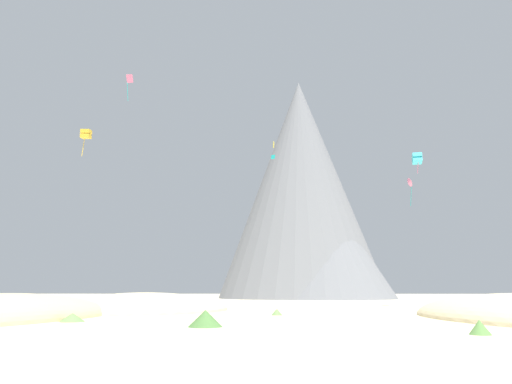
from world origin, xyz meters
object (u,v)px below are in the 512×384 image
Objects in this scene: bush_mid_center at (72,317)px; kite_pink_mid at (409,183)px; bush_near_right at (480,327)px; bush_low_patch at (205,318)px; kite_yellow_mid at (274,145)px; rock_massif at (305,198)px; kite_gold_mid at (86,134)px; bush_near_left at (277,312)px; kite_rainbow_high at (129,81)px; kite_teal_high at (273,157)px; kite_cyan_mid at (417,159)px.

kite_pink_mid is at bearing 46.77° from bush_mid_center.
kite_pink_mid is at bearing 76.92° from bush_near_right.
bush_near_right is 0.51× the size of bush_low_patch.
kite_yellow_mid is (15.64, 33.17, 24.00)m from bush_mid_center.
rock_massif is 56.29m from kite_yellow_mid.
bush_near_right is at bearing -19.49° from kite_pink_mid.
kite_gold_mid is (-11.71, 27.63, 24.19)m from bush_mid_center.
bush_near_left is (15.67, 9.38, -0.02)m from bush_mid_center.
rock_massif is 50.47m from kite_pink_mid.
kite_rainbow_high is at bearing -91.12° from kite_pink_mid.
kite_pink_mid reaches higher than bush_mid_center.
kite_teal_high is (-0.05, 20.08, 3.82)m from kite_yellow_mid.
kite_yellow_mid is at bearing -99.02° from rock_massif.
bush_near_right is 42.82m from kite_cyan_mid.
bush_low_patch is 57.96m from kite_rainbow_high.
bush_near_right is 21.64m from bush_near_left.
kite_cyan_mid is at bearing 23.55° from kite_teal_high.
kite_yellow_mid reaches higher than bush_near_left.
kite_cyan_mid is at bearing 42.21° from bush_near_left.
bush_near_right is 0.02× the size of rock_massif.
kite_rainbow_high is at bearing 178.11° from kite_cyan_mid.
bush_near_left is at bearing 30.90° from bush_mid_center.
kite_pink_mid is at bearing 34.11° from kite_rainbow_high.
kite_rainbow_high is (-44.32, 8.79, 16.49)m from kite_cyan_mid.
kite_yellow_mid is 0.36× the size of kite_cyan_mid.
bush_low_patch is at bearing -35.67° from kite_rainbow_high.
kite_pink_mid is (22.58, 7.48, -4.54)m from kite_yellow_mid.
kite_yellow_mid is at bearing 82.70° from bush_low_patch.
bush_mid_center is 49.28m from kite_cyan_mid.
kite_teal_high reaches higher than bush_near_left.
rock_massif reaches higher than kite_pink_mid.
kite_teal_high is 0.32× the size of kite_cyan_mid.
kite_rainbow_high reaches higher than kite_pink_mid.
bush_low_patch is at bearing -22.57° from bush_mid_center.
rock_massif reaches higher than kite_rainbow_high.
bush_low_patch reaches higher than bush_near_right.
kite_teal_high is 0.19× the size of kite_rainbow_high.
kite_pink_mid reaches higher than bush_near_left.
bush_near_right is (26.61, -9.29, 0.08)m from bush_mid_center.
bush_near_right is at bearing -23.46° from kite_rainbow_high.
kite_cyan_mid is (20.00, 18.14, 20.01)m from bush_near_left.
kite_gold_mid reaches higher than kite_cyan_mid.
rock_massif is at bearing 151.55° from kite_teal_high.
kite_teal_high reaches higher than kite_pink_mid.
kite_teal_high is (4.77, 57.74, 27.60)m from bush_low_patch.
kite_cyan_mid is at bearing -2.58° from kite_gold_mid.
kite_gold_mid reaches higher than bush_mid_center.
bush_mid_center is at bearing -47.76° from kite_rainbow_high.
kite_teal_high reaches higher than kite_yellow_mid.
kite_yellow_mid reaches higher than kite_pink_mid.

